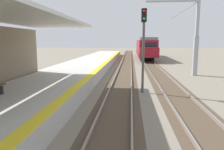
{
  "coord_description": "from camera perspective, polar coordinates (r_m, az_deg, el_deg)",
  "views": [
    {
      "loc": [
        2.54,
        4.17,
        3.24
      ],
      "look_at": [
        1.91,
        11.35,
        2.1
      ],
      "focal_mm": 34.14,
      "sensor_mm": 36.0,
      "label": 1
    }
  ],
  "objects": [
    {
      "name": "track_pair_nearest_platform",
      "position": [
        16.16,
        2.67,
        -2.39
      ],
      "size": [
        2.34,
        120.0,
        0.16
      ],
      "color": "#4C3D2D",
      "rests_on": "ground"
    },
    {
      "name": "rail_signal_post",
      "position": [
        13.42,
        8.42,
        8.71
      ],
      "size": [
        0.32,
        0.34,
        5.2
      ],
      "color": "#4C4C4C",
      "rests_on": "ground"
    },
    {
      "name": "station_platform",
      "position": [
        13.16,
        -17.65,
        -3.67
      ],
      "size": [
        5.0,
        80.0,
        0.91
      ],
      "color": "#B7B5AD",
      "rests_on": "ground"
    },
    {
      "name": "catenary_pylon_far_side",
      "position": [
        21.63,
        20.9,
        9.39
      ],
      "size": [
        5.0,
        0.4,
        7.5
      ],
      "color": "#9EA3A8",
      "rests_on": "ground"
    },
    {
      "name": "track_pair_middle",
      "position": [
        16.38,
        14.64,
        -2.52
      ],
      "size": [
        2.34,
        120.0,
        0.16
      ],
      "color": "#4C3D2D",
      "rests_on": "ground"
    },
    {
      "name": "approaching_train",
      "position": [
        41.79,
        8.9,
        7.45
      ],
      "size": [
        2.93,
        19.6,
        4.76
      ],
      "color": "maroon",
      "rests_on": "ground"
    }
  ]
}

